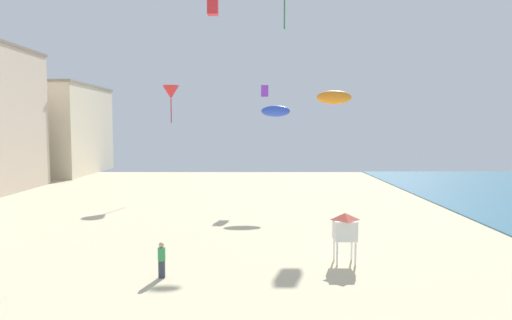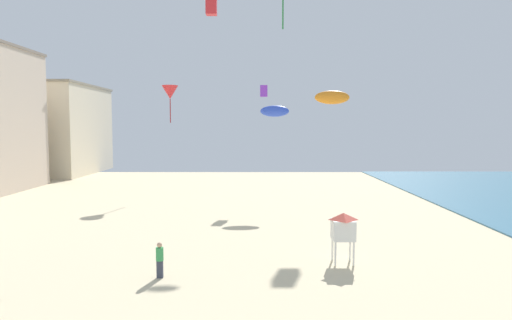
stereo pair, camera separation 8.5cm
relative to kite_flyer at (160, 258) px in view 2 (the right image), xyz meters
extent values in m
cube|color=beige|center=(-26.43, 45.39, 5.29)|extent=(14.74, 16.75, 12.41)
cube|color=gray|center=(-26.43, 45.39, 11.64)|extent=(15.04, 17.09, 0.30)
cube|color=#383D4C|center=(0.00, 0.00, -0.52)|extent=(0.28, 0.18, 0.80)
cylinder|color=#389951|center=(0.00, 0.00, 0.18)|extent=(0.34, 0.34, 0.60)
sphere|color=tan|center=(0.00, 0.00, 0.60)|extent=(0.24, 0.24, 0.24)
cylinder|color=white|center=(8.28, 1.79, -0.32)|extent=(0.10, 0.10, 1.20)
cylinder|color=white|center=(9.18, 1.79, -0.32)|extent=(0.10, 0.10, 1.20)
cylinder|color=white|center=(8.28, 2.69, -0.32)|extent=(0.10, 0.10, 1.20)
cylinder|color=white|center=(9.18, 2.69, -0.32)|extent=(0.10, 0.10, 1.20)
cube|color=white|center=(8.73, 2.24, 0.78)|extent=(1.10, 1.10, 1.00)
pyramid|color=#D14C3D|center=(8.73, 2.24, 1.46)|extent=(1.10, 1.10, 0.35)
ellipsoid|color=blue|center=(6.00, 19.73, 7.25)|extent=(2.53, 0.70, 0.98)
cone|color=red|center=(-4.39, 26.32, 9.38)|extent=(1.66, 1.66, 1.36)
cylinder|color=maroon|center=(-4.39, 26.32, 7.49)|extent=(0.09, 0.09, 2.42)
cube|color=red|center=(1.74, 7.09, 12.98)|extent=(0.63, 0.63, 0.98)
ellipsoid|color=orange|center=(7.72, 0.01, 7.22)|extent=(1.54, 0.43, 0.60)
cube|color=purple|center=(5.11, 23.66, 9.29)|extent=(0.69, 0.69, 1.09)
cylinder|color=#277C35|center=(5.83, 5.12, 12.28)|extent=(0.08, 0.08, 2.07)
camera|label=1|loc=(4.28, -20.10, 5.98)|focal=31.81mm
camera|label=2|loc=(4.36, -20.10, 5.98)|focal=31.81mm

